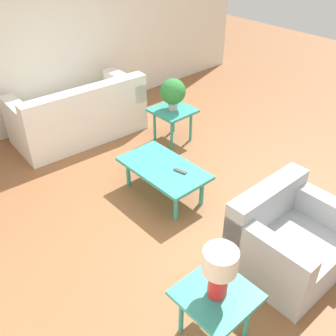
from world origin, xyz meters
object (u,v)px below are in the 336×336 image
Objects in this scene: potted_plant at (173,92)px; side_table_plant at (173,114)px; armchair at (287,239)px; side_table_lamp at (216,299)px; sofa at (80,116)px; coffee_table at (164,170)px; table_lamp at (219,268)px.

side_table_plant is at bearing 0.00° from potted_plant.
armchair is 1.82× the size of side_table_lamp.
armchair is 1.07m from side_table_lamp.
sofa reaches higher than side_table_lamp.
sofa reaches higher than coffee_table.
side_table_plant reaches higher than coffee_table.
sofa is 1.79× the size of coffee_table.
side_table_plant is 0.33m from potted_plant.
table_lamp reaches higher than armchair.
armchair is at bearing -86.54° from table_lamp.
side_table_plant is 1.23× the size of table_lamp.
table_lamp is (-0.06, 1.06, 0.47)m from armchair.
table_lamp is at bearing -175.99° from armchair.
potted_plant is 3.14m from table_lamp.
side_table_lamp is at bearing -175.99° from armchair.
potted_plant is at bearing 137.13° from sofa.
armchair is 2.63m from potted_plant.
coffee_table is 1.30m from side_table_plant.
side_table_plant is (0.88, -0.95, 0.07)m from coffee_table.
table_lamp reaches higher than sofa.
armchair is at bearing -174.53° from coffee_table.
side_table_lamp reaches higher than coffee_table.
armchair reaches higher than side_table_plant.
sofa is at bearing 43.59° from side_table_plant.
side_table_plant is at bearing 137.13° from sofa.
side_table_plant is at bearing 72.61° from armchair.
side_table_lamp is 3.15m from potted_plant.
sofa is at bearing -14.82° from side_table_lamp.
side_table_plant is 3.14m from side_table_lamp.
sofa is 4.27× the size of table_lamp.
armchair is 1.82× the size of side_table_plant.
sofa is at bearing -0.46° from coffee_table.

